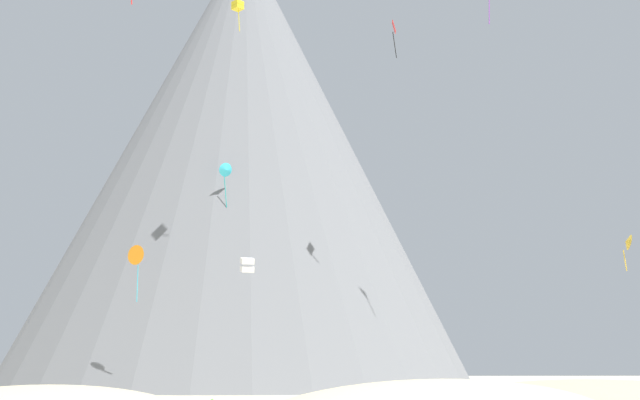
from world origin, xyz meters
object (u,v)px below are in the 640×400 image
at_px(rock_massif, 238,163).
at_px(kite_yellow_high, 238,6).
at_px(kite_cyan_mid, 226,171).
at_px(kite_red_high, 394,31).
at_px(kite_orange_low, 136,256).
at_px(kite_gold_low, 627,242).
at_px(kite_white_low, 247,265).

bearing_deg(rock_massif, kite_yellow_high, -87.48).
bearing_deg(kite_cyan_mid, kite_red_high, -56.54).
relative_size(kite_orange_low, kite_cyan_mid, 1.10).
bearing_deg(kite_red_high, kite_cyan_mid, -66.13).
height_order(kite_cyan_mid, kite_yellow_high, kite_yellow_high).
distance_m(kite_orange_low, kite_gold_low, 44.56).
distance_m(kite_orange_low, kite_cyan_mid, 16.04).
distance_m(kite_gold_low, kite_white_low, 29.09).
bearing_deg(kite_yellow_high, kite_cyan_mid, -125.26).
bearing_deg(kite_yellow_high, kite_white_low, 51.34).
bearing_deg(kite_white_low, kite_orange_low, -72.34).
distance_m(kite_gold_low, kite_yellow_high, 45.81).
bearing_deg(kite_white_low, rock_massif, -97.83).
xyz_separation_m(rock_massif, kite_red_high, (17.42, -29.54, 7.16)).
relative_size(rock_massif, kite_cyan_mid, 17.05).
xyz_separation_m(kite_orange_low, kite_yellow_high, (9.19, 0.88, 26.14)).
relative_size(rock_massif, kite_red_high, 21.53).
distance_m(kite_gold_low, kite_cyan_mid, 44.46).
xyz_separation_m(kite_white_low, kite_yellow_high, (-2.29, 21.13, 29.28)).
xyz_separation_m(kite_red_high, kite_yellow_high, (-16.14, 0.40, 2.58)).
height_order(rock_massif, kite_yellow_high, rock_massif).
distance_m(kite_red_high, kite_yellow_high, 16.35).
relative_size(kite_gold_low, kite_white_low, 2.40).
bearing_deg(kite_yellow_high, rock_massif, -132.32).
xyz_separation_m(rock_massif, kite_cyan_mid, (-0.12, -20.84, -5.82)).
distance_m(rock_massif, kite_yellow_high, 30.75).
xyz_separation_m(kite_cyan_mid, kite_white_low, (3.69, -29.44, -13.72)).
xyz_separation_m(kite_cyan_mid, kite_yellow_high, (1.40, -8.30, 15.56)).
xyz_separation_m(kite_gold_low, kite_red_high, (-15.12, 19.13, 24.63)).
bearing_deg(kite_gold_low, kite_cyan_mid, -124.72).
height_order(rock_massif, kite_cyan_mid, rock_massif).
bearing_deg(kite_gold_low, kite_yellow_high, -116.27).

